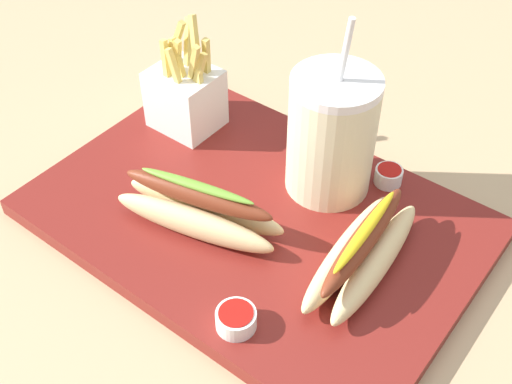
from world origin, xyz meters
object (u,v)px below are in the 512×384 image
object	(u,v)px
soda_cup	(332,135)
ketchup_cup_1	(389,175)
hot_dog_2	(364,251)
fries_basket	(185,96)
ketchup_cup_2	(236,319)
hot_dog_1	(199,210)

from	to	relation	value
soda_cup	ketchup_cup_1	xyz separation A→B (m)	(0.06, 0.05, -0.06)
hot_dog_2	ketchup_cup_1	world-z (taller)	hot_dog_2
fries_basket	ketchup_cup_1	size ratio (longest dim) A/B	4.76
hot_dog_2	ketchup_cup_2	bearing A→B (deg)	-112.20
fries_basket	hot_dog_2	size ratio (longest dim) A/B	0.81
ketchup_cup_2	soda_cup	bearing A→B (deg)	100.59
fries_basket	hot_dog_1	xyz separation A→B (m)	(0.13, -0.13, -0.02)
fries_basket	hot_dog_1	size ratio (longest dim) A/B	0.79
soda_cup	ketchup_cup_2	world-z (taller)	soda_cup
soda_cup	hot_dog_2	size ratio (longest dim) A/B	1.15
hot_dog_2	soda_cup	bearing A→B (deg)	139.41
hot_dog_1	ketchup_cup_1	distance (m)	0.23
hot_dog_2	ketchup_cup_2	world-z (taller)	hot_dog_2
hot_dog_1	ketchup_cup_1	xyz separation A→B (m)	(0.13, 0.19, -0.01)
fries_basket	ketchup_cup_2	size ratio (longest dim) A/B	3.93
hot_dog_1	hot_dog_2	xyz separation A→B (m)	(0.17, 0.06, -0.00)
soda_cup	hot_dog_1	world-z (taller)	soda_cup
soda_cup	hot_dog_1	bearing A→B (deg)	-116.95
ketchup_cup_2	hot_dog_2	bearing A→B (deg)	67.80
soda_cup	ketchup_cup_1	bearing A→B (deg)	39.36
hot_dog_2	ketchup_cup_1	size ratio (longest dim) A/B	5.85
hot_dog_1	ketchup_cup_2	bearing A→B (deg)	-34.17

